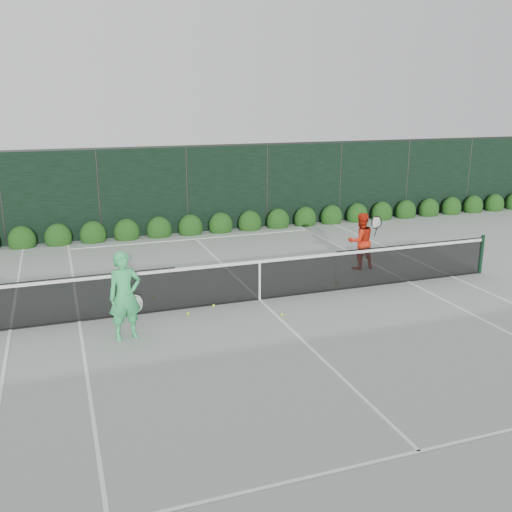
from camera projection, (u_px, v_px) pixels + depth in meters
name	position (u px, v px, depth m)	size (l,w,h in m)	color
ground	(260.00, 300.00, 13.54)	(80.00, 80.00, 0.00)	gray
tennis_net	(259.00, 279.00, 13.39)	(12.90, 0.10, 1.07)	#11341E
player_woman	(125.00, 296.00, 11.16)	(0.71, 0.53, 1.78)	#3BCB6E
player_man	(361.00, 241.00, 15.82)	(0.89, 0.61, 1.58)	red
court_lines	(260.00, 299.00, 13.54)	(11.03, 23.83, 0.01)	white
windscreen_fence	(309.00, 270.00, 10.67)	(32.00, 21.07, 3.06)	black
hedge_row	(190.00, 228.00, 19.97)	(31.66, 0.65, 0.94)	#12340E
tennis_balls	(236.00, 302.00, 13.30)	(4.71, 2.17, 0.07)	#C7F536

